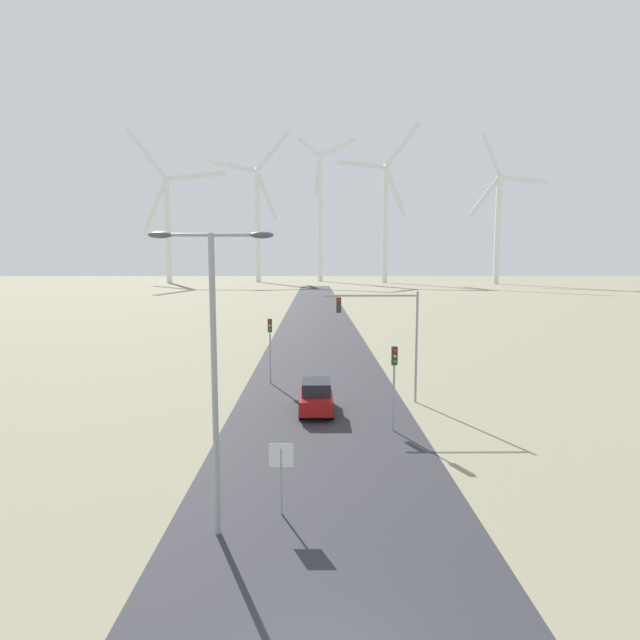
% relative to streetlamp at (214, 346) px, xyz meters
% --- Properties ---
extents(road_surface, '(10.00, 240.00, 0.01)m').
position_rel_streetlamp_xyz_m(road_surface, '(3.33, 42.20, -5.86)').
color(road_surface, '#2D2D33').
rests_on(road_surface, ground).
extents(streetlamp, '(3.62, 0.32, 9.20)m').
position_rel_streetlamp_xyz_m(streetlamp, '(0.00, 0.00, 0.00)').
color(streetlamp, '#93999E').
rests_on(streetlamp, ground).
extents(stop_sign_near, '(0.81, 0.07, 2.44)m').
position_rel_streetlamp_xyz_m(stop_sign_near, '(1.88, 1.14, -4.17)').
color(stop_sign_near, '#93999E').
rests_on(stop_sign_near, ground).
extents(traffic_light_post_near_left, '(0.28, 0.34, 4.49)m').
position_rel_streetlamp_xyz_m(traffic_light_post_near_left, '(-0.06, 19.21, -2.60)').
color(traffic_light_post_near_left, '#93999E').
rests_on(traffic_light_post_near_left, ground).
extents(traffic_light_post_near_right, '(0.28, 0.33, 4.23)m').
position_rel_streetlamp_xyz_m(traffic_light_post_near_right, '(6.89, 9.34, -2.77)').
color(traffic_light_post_near_right, '#93999E').
rests_on(traffic_light_post_near_right, ground).
extents(traffic_light_mast_overhead, '(5.50, 0.35, 6.64)m').
position_rel_streetlamp_xyz_m(traffic_light_mast_overhead, '(7.17, 14.44, -1.09)').
color(traffic_light_mast_overhead, '#93999E').
rests_on(traffic_light_mast_overhead, ground).
extents(car_approaching, '(1.88, 4.11, 1.83)m').
position_rel_streetlamp_xyz_m(car_approaching, '(3.08, 12.42, -4.96)').
color(car_approaching, maroon).
rests_on(car_approaching, ground).
extents(wind_turbine_far_left, '(38.36, 4.37, 60.72)m').
position_rel_streetlamp_xyz_m(wind_turbine_far_left, '(-55.67, 188.53, 20.61)').
color(wind_turbine_far_left, white).
rests_on(wind_turbine_far_left, ground).
extents(wind_turbine_left, '(34.18, 5.90, 62.86)m').
position_rel_streetlamp_xyz_m(wind_turbine_left, '(-20.79, 198.47, 22.82)').
color(wind_turbine_left, white).
rests_on(wind_turbine_left, ground).
extents(wind_turbine_center, '(29.96, 2.60, 64.84)m').
position_rel_streetlamp_xyz_m(wind_turbine_center, '(5.67, 207.58, 26.37)').
color(wind_turbine_center, white).
rests_on(wind_turbine_center, ground).
extents(wind_turbine_right, '(32.68, 11.54, 63.18)m').
position_rel_streetlamp_xyz_m(wind_turbine_right, '(32.02, 191.47, 22.99)').
color(wind_turbine_right, white).
rests_on(wind_turbine_right, ground).
extents(wind_turbine_far_right, '(28.86, 2.91, 56.88)m').
position_rel_streetlamp_xyz_m(wind_turbine_far_right, '(73.16, 177.66, 19.24)').
color(wind_turbine_far_right, white).
rests_on(wind_turbine_far_right, ground).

